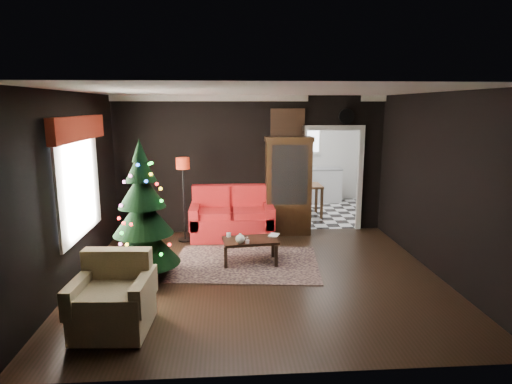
{
  "coord_description": "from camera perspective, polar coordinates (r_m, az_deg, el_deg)",
  "views": [
    {
      "loc": [
        -0.5,
        -6.28,
        2.59
      ],
      "look_at": [
        0.0,
        0.9,
        1.15
      ],
      "focal_mm": 30.28,
      "sensor_mm": 36.0,
      "label": 1
    }
  ],
  "objects": [
    {
      "name": "floor",
      "position": [
        6.81,
        0.54,
        -11.03
      ],
      "size": [
        5.5,
        5.5,
        0.0
      ],
      "primitive_type": "plane",
      "color": "black",
      "rests_on": "ground"
    },
    {
      "name": "ceiling",
      "position": [
        6.31,
        0.59,
        13.22
      ],
      "size": [
        5.5,
        5.5,
        0.0
      ],
      "primitive_type": "plane",
      "rotation": [
        3.14,
        0.0,
        0.0
      ],
      "color": "white",
      "rests_on": "ground"
    },
    {
      "name": "wall_back",
      "position": [
        8.88,
        -0.72,
        3.6
      ],
      "size": [
        5.5,
        0.0,
        5.5
      ],
      "primitive_type": "plane",
      "rotation": [
        1.57,
        0.0,
        0.0
      ],
      "color": "black",
      "rests_on": "ground"
    },
    {
      "name": "wall_front",
      "position": [
        4.0,
        3.42,
        -6.03
      ],
      "size": [
        5.5,
        0.0,
        5.5
      ],
      "primitive_type": "plane",
      "rotation": [
        -1.57,
        0.0,
        0.0
      ],
      "color": "black",
      "rests_on": "ground"
    },
    {
      "name": "wall_left",
      "position": [
        6.78,
        -23.29,
        0.27
      ],
      "size": [
        0.0,
        5.5,
        5.5
      ],
      "primitive_type": "plane",
      "rotation": [
        1.57,
        0.0,
        1.57
      ],
      "color": "black",
      "rests_on": "ground"
    },
    {
      "name": "wall_right",
      "position": [
        7.17,
        23.03,
        0.85
      ],
      "size": [
        0.0,
        5.5,
        5.5
      ],
      "primitive_type": "plane",
      "rotation": [
        1.57,
        0.0,
        -1.57
      ],
      "color": "black",
      "rests_on": "ground"
    },
    {
      "name": "doorway",
      "position": [
        9.19,
        9.93,
        1.49
      ],
      "size": [
        1.1,
        0.1,
        2.1
      ],
      "primitive_type": null,
      "color": "silver",
      "rests_on": "ground"
    },
    {
      "name": "left_window",
      "position": [
        6.94,
        -22.48,
        0.99
      ],
      "size": [
        0.05,
        1.6,
        1.4
      ],
      "primitive_type": "cube",
      "color": "white",
      "rests_on": "wall_left"
    },
    {
      "name": "valance",
      "position": [
        6.83,
        -22.36,
        7.79
      ],
      "size": [
        0.12,
        2.1,
        0.35
      ],
      "primitive_type": "cube",
      "color": "maroon",
      "rests_on": "wall_left"
    },
    {
      "name": "kitchen_floor",
      "position": [
        10.83,
        7.86,
        -2.63
      ],
      "size": [
        3.0,
        3.0,
        0.0
      ],
      "primitive_type": "plane",
      "color": "white",
      "rests_on": "ground"
    },
    {
      "name": "kitchen_window",
      "position": [
        11.97,
        6.66,
        6.97
      ],
      "size": [
        0.7,
        0.06,
        0.7
      ],
      "primitive_type": "cube",
      "color": "white",
      "rests_on": "ground"
    },
    {
      "name": "rug",
      "position": [
        7.31,
        -1.37,
        -9.4
      ],
      "size": [
        2.58,
        2.0,
        0.01
      ],
      "primitive_type": "cube",
      "rotation": [
        0.0,
        0.0,
        -0.11
      ],
      "color": "black",
      "rests_on": "ground"
    },
    {
      "name": "loveseat",
      "position": [
        8.59,
        -3.2,
        -2.79
      ],
      "size": [
        1.7,
        0.9,
        1.0
      ],
      "primitive_type": null,
      "color": "#7B0100",
      "rests_on": "ground"
    },
    {
      "name": "curio_cabinet",
      "position": [
        8.8,
        4.25,
        0.53
      ],
      "size": [
        0.9,
        0.45,
        1.9
      ],
      "primitive_type": null,
      "color": "black",
      "rests_on": "ground"
    },
    {
      "name": "floor_lamp",
      "position": [
        8.34,
        -9.5,
        -1.03
      ],
      "size": [
        0.28,
        0.28,
        1.62
      ],
      "primitive_type": null,
      "rotation": [
        0.0,
        0.0,
        -0.01
      ],
      "color": "black",
      "rests_on": "ground"
    },
    {
      "name": "christmas_tree",
      "position": [
        6.61,
        -14.74,
        -2.54
      ],
      "size": [
        1.17,
        1.17,
        2.03
      ],
      "primitive_type": null,
      "rotation": [
        0.0,
        0.0,
        0.11
      ],
      "color": "black",
      "rests_on": "ground"
    },
    {
      "name": "armchair",
      "position": [
        5.36,
        -18.44,
        -12.71
      ],
      "size": [
        0.91,
        0.91,
        0.88
      ],
      "primitive_type": null,
      "rotation": [
        0.0,
        0.0,
        -0.07
      ],
      "color": "#CAAF90",
      "rests_on": "ground"
    },
    {
      "name": "coffee_table",
      "position": [
        7.28,
        -0.77,
        -7.76
      ],
      "size": [
        0.95,
        0.63,
        0.4
      ],
      "primitive_type": null,
      "rotation": [
        0.0,
        0.0,
        0.12
      ],
      "color": "black",
      "rests_on": "rug"
    },
    {
      "name": "teapot",
      "position": [
        6.98,
        -2.11,
        -6.18
      ],
      "size": [
        0.23,
        0.23,
        0.16
      ],
      "primitive_type": null,
      "rotation": [
        0.0,
        0.0,
        -0.39
      ],
      "color": "silver",
      "rests_on": "coffee_table"
    },
    {
      "name": "cup_a",
      "position": [
        7.36,
        -3.63,
        -5.66
      ],
      "size": [
        0.09,
        0.09,
        0.07
      ],
      "primitive_type": "cylinder",
      "rotation": [
        0.0,
        0.0,
        0.12
      ],
      "color": "white",
      "rests_on": "coffee_table"
    },
    {
      "name": "cup_b",
      "position": [
        7.0,
        -1.15,
        -6.57
      ],
      "size": [
        0.09,
        0.09,
        0.06
      ],
      "primitive_type": "cylinder",
      "rotation": [
        0.0,
        0.0,
        0.39
      ],
      "color": "white",
      "rests_on": "coffee_table"
    },
    {
      "name": "book",
      "position": [
        7.41,
        1.79,
        -4.91
      ],
      "size": [
        0.15,
        0.08,
        0.22
      ],
      "primitive_type": "imported",
      "rotation": [
        0.0,
        0.0,
        -0.39
      ],
      "color": "tan",
      "rests_on": "coffee_table"
    },
    {
      "name": "wall_clock",
      "position": [
        9.07,
        11.85,
        9.75
      ],
      "size": [
        0.32,
        0.32,
        0.06
      ],
      "primitive_type": "cylinder",
      "color": "silver",
      "rests_on": "wall_back"
    },
    {
      "name": "painting",
      "position": [
        8.83,
        4.2,
        9.07
      ],
      "size": [
        0.62,
        0.05,
        0.52
      ],
      "primitive_type": "cube",
      "color": "#A36E3C",
      "rests_on": "wall_back"
    },
    {
      "name": "kitchen_counter",
      "position": [
        11.89,
        6.74,
        0.86
      ],
      "size": [
        1.8,
        0.6,
        0.9
      ],
      "primitive_type": "cube",
      "color": "white",
      "rests_on": "ground"
    },
    {
      "name": "kitchen_table",
      "position": [
        10.4,
        6.63,
        -1.06
      ],
      "size": [
        0.7,
        0.7,
        0.75
      ],
      "primitive_type": null,
      "color": "brown",
      "rests_on": "ground"
    }
  ]
}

